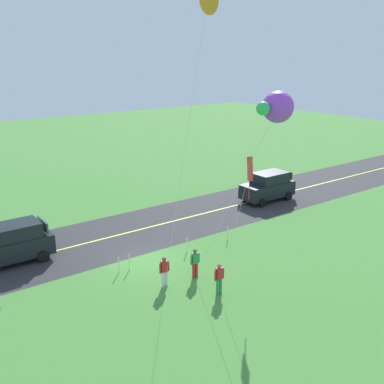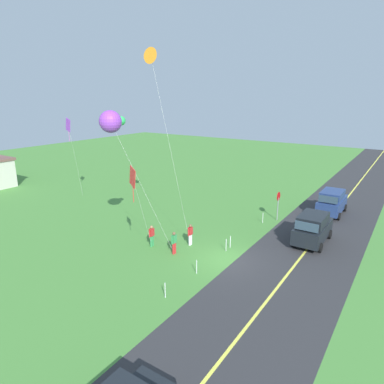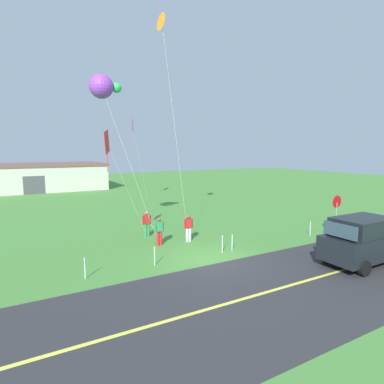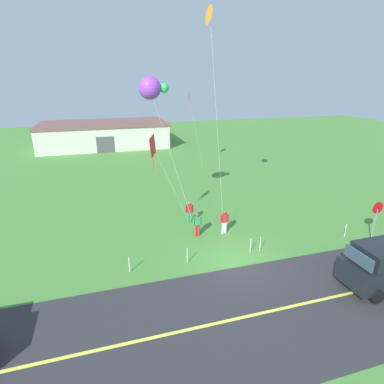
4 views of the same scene
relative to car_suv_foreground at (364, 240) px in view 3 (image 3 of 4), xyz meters
name	(u,v)px [view 3 (image 3 of 4)]	position (x,y,z in m)	size (l,w,h in m)	color
ground_plane	(210,261)	(-5.99, 3.91, -1.20)	(120.00, 120.00, 0.10)	#478438
asphalt_road	(268,292)	(-5.99, -0.09, -1.15)	(120.00, 7.00, 0.00)	#2D2D30
road_centre_stripe	(268,292)	(-5.99, -0.09, -1.15)	(120.00, 0.16, 0.00)	#E5E04C
car_suv_foreground	(364,240)	(0.00, 0.00, 0.00)	(4.40, 2.12, 2.24)	black
stop_sign	(337,208)	(3.17, 3.81, 0.65)	(0.76, 0.08, 2.56)	gray
person_adult_near	(188,227)	(-5.37, 7.26, -0.29)	(0.58, 0.22, 1.60)	silver
person_adult_companion	(147,223)	(-7.11, 9.44, -0.29)	(0.58, 0.22, 1.60)	#338C4C
person_child_watcher	(159,230)	(-7.17, 7.39, -0.29)	(0.58, 0.22, 1.60)	red
kite_red_low	(162,23)	(-5.52, 10.33, 11.91)	(0.36, 3.65, 13.69)	silver
kite_blue_mid	(107,144)	(-9.58, 8.66, 4.50)	(2.79, 1.32, 6.44)	silver
kite_yellow_high	(102,87)	(-9.25, 10.57, 7.83)	(2.85, 3.89, 9.69)	silver
kite_green_far	(133,127)	(-3.18, 23.00, 6.53)	(2.06, 1.75, 8.52)	silver
warehouse_distant	(32,177)	(-11.96, 39.01, 0.60)	(18.36, 10.20, 3.50)	beige
fence_post_0	(85,268)	(-11.74, 4.61, -0.70)	(0.05, 0.05, 0.90)	silver
fence_post_1	(155,256)	(-8.62, 4.61, -0.70)	(0.05, 0.05, 0.90)	silver
fence_post_2	(222,244)	(-4.81, 4.61, -0.70)	(0.05, 0.05, 0.90)	silver
fence_post_3	(232,242)	(-4.17, 4.61, -0.70)	(0.05, 0.05, 0.90)	silver
fence_post_4	(310,229)	(1.85, 4.61, -0.70)	(0.05, 0.05, 0.90)	silver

